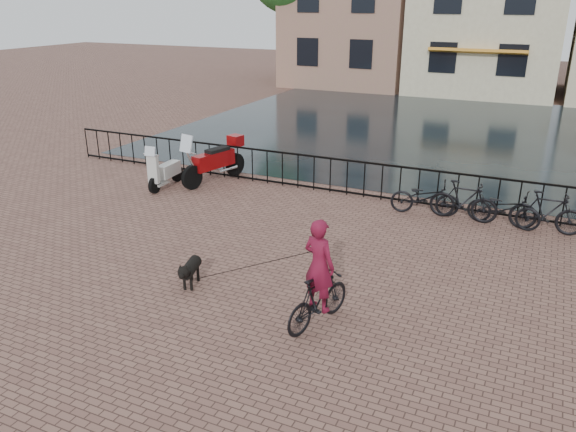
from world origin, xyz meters
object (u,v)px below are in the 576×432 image
at_px(dog, 191,271).
at_px(motorcycle, 214,155).
at_px(cyclist, 319,280).
at_px(scooter, 165,164).

height_order(dog, motorcycle, motorcycle).
bearing_deg(cyclist, motorcycle, -29.41).
distance_m(cyclist, motorcycle, 8.38).
distance_m(cyclist, scooter, 8.48).
distance_m(dog, motorcycle, 6.56).
xyz_separation_m(cyclist, motorcycle, (-5.80, 6.04, -0.03)).
distance_m(motorcycle, scooter, 1.44).
height_order(cyclist, scooter, cyclist).
relative_size(dog, motorcycle, 0.39).
bearing_deg(motorcycle, dog, -47.52).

